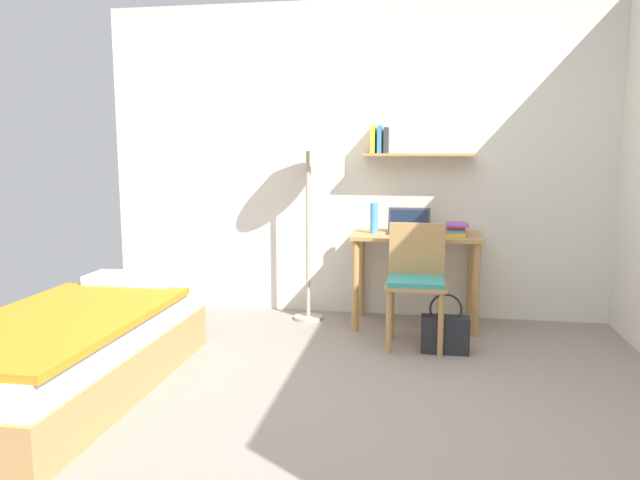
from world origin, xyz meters
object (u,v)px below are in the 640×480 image
Objects in this scene: standing_lamp at (308,147)px; bed at (72,352)px; desk_chair at (416,277)px; water_bottle at (374,218)px; desk at (416,252)px; book_stack at (456,229)px; handbag at (445,333)px; laptop at (409,227)px.

bed is at bearing -121.35° from standing_lamp.
desk_chair is 0.71m from water_bottle.
book_stack is (0.30, -0.04, 0.19)m from desk.
book_stack is 0.88m from handbag.
bed is 5.82× the size of laptop.
laptop is (0.81, 0.02, -0.63)m from standing_lamp.
desk reaches higher than handbag.
desk is at bearing 0.87° from water_bottle.
desk is 4.32× the size of book_stack.
handbag is (0.55, -0.63, -0.72)m from water_bottle.
standing_lamp is 3.82× the size of handbag.
handbag is at bearing -67.98° from laptop.
book_stack is at bearing -3.40° from water_bottle.
laptop reaches higher than handbag.
handbag is (2.14, 1.06, -0.10)m from bed.
book_stack is at bearing 36.61° from bed.
laptop is 1.41× the size of water_bottle.
book_stack is at bearing -3.53° from standing_lamp.
water_bottle reaches higher than bed.
book_stack is (1.17, -0.07, -0.63)m from standing_lamp.
book_stack is 0.55× the size of handbag.
book_stack is at bearing -13.75° from laptop.
desk is 0.81m from handbag.
bed is 2.26× the size of desk_chair.
laptop is 1.47× the size of book_stack.
handbag is (0.21, -0.13, -0.35)m from desk_chair.
water_bottle is (0.54, -0.03, -0.56)m from standing_lamp.
desk_chair is 2.08× the size of handbag.
laptop is at bearing 166.25° from book_stack.
bed is 2.61m from laptop.
standing_lamp is 0.78m from water_bottle.
standing_lamp is (1.05, 1.73, 1.18)m from bed.
desk is 2.94× the size of laptop.
standing_lamp is 4.75× the size of laptop.
standing_lamp is (-0.88, 0.53, 0.92)m from desk_chair.
bed is 8.54× the size of book_stack.
water_bottle is at bearing 124.38° from desk_chair.
standing_lamp is at bearing 58.65° from bed.
laptop is at bearing 10.55° from water_bottle.
laptop reaches higher than book_stack.
bed is 2.83m from book_stack.
desk reaches higher than bed.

